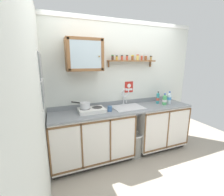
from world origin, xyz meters
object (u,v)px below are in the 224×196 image
(saucepan, at_px, (85,105))
(sink, at_px, (128,108))
(wall_cabinet, at_px, (84,55))
(bottle_water_clear_0, at_px, (169,98))
(hot_plate_stove, at_px, (92,110))
(mug, at_px, (110,109))
(bottle_detergent_teal_1, at_px, (158,98))
(warning_sign, at_px, (129,87))
(bottle_soda_green_2, at_px, (165,100))
(trash_bin, at_px, (135,144))

(saucepan, bearing_deg, sink, -0.25)
(wall_cabinet, bearing_deg, bottle_water_clear_0, -6.41)
(bottle_water_clear_0, bearing_deg, hot_plate_stove, 177.71)
(saucepan, xyz_separation_m, mug, (0.41, -0.10, -0.08))
(saucepan, height_order, wall_cabinet, wall_cabinet)
(sink, distance_m, bottle_detergent_teal_1, 0.70)
(warning_sign, bearing_deg, hot_plate_stove, -162.62)
(sink, relative_size, saucepan, 1.94)
(bottle_soda_green_2, distance_m, trash_bin, 1.03)
(bottle_detergent_teal_1, height_order, mug, bottle_detergent_teal_1)
(hot_plate_stove, height_order, mug, mug)
(saucepan, relative_size, bottle_water_clear_0, 1.13)
(bottle_water_clear_0, distance_m, warning_sign, 0.83)
(saucepan, height_order, warning_sign, warning_sign)
(hot_plate_stove, height_order, saucepan, saucepan)
(bottle_soda_green_2, relative_size, mug, 2.06)
(mug, xyz_separation_m, warning_sign, (0.53, 0.33, 0.29))
(sink, distance_m, mug, 0.40)
(sink, xyz_separation_m, warning_sign, (0.14, 0.24, 0.35))
(warning_sign, xyz_separation_m, trash_bin, (-0.05, -0.40, -1.03))
(sink, distance_m, trash_bin, 0.70)
(mug, bearing_deg, wall_cabinet, 152.26)
(saucepan, distance_m, bottle_soda_green_2, 1.55)
(bottle_water_clear_0, xyz_separation_m, trash_bin, (-0.79, -0.07, -0.81))
(hot_plate_stove, bearing_deg, warning_sign, 17.38)
(wall_cabinet, xyz_separation_m, warning_sign, (0.89, 0.14, -0.59))
(hot_plate_stove, bearing_deg, saucepan, 166.27)
(warning_sign, bearing_deg, mug, -148.21)
(saucepan, relative_size, trash_bin, 0.63)
(hot_plate_stove, distance_m, warning_sign, 0.92)
(mug, relative_size, trash_bin, 0.24)
(hot_plate_stove, relative_size, bottle_detergent_teal_1, 1.78)
(saucepan, height_order, bottle_soda_green_2, bottle_soda_green_2)
(mug, bearing_deg, bottle_soda_green_2, -0.66)
(bottle_detergent_teal_1, bearing_deg, warning_sign, 158.79)
(hot_plate_stove, height_order, bottle_detergent_teal_1, bottle_detergent_teal_1)
(saucepan, bearing_deg, warning_sign, 13.97)
(bottle_detergent_teal_1, distance_m, wall_cabinet, 1.66)
(bottle_soda_green_2, xyz_separation_m, trash_bin, (-0.66, -0.05, -0.79))
(mug, bearing_deg, sink, 13.45)
(hot_plate_stove, bearing_deg, bottle_detergent_teal_1, 1.97)
(hot_plate_stove, xyz_separation_m, bottle_soda_green_2, (1.44, -0.08, 0.07))
(mug, relative_size, wall_cabinet, 0.19)
(saucepan, xyz_separation_m, bottle_soda_green_2, (1.55, -0.11, -0.02))
(saucepan, bearing_deg, bottle_detergent_teal_1, 0.80)
(saucepan, xyz_separation_m, bottle_detergent_teal_1, (1.49, 0.02, -0.01))
(sink, bearing_deg, warning_sign, 58.60)
(saucepan, height_order, trash_bin, saucepan)
(mug, distance_m, wall_cabinet, 0.97)
(sink, relative_size, bottle_detergent_teal_1, 2.25)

